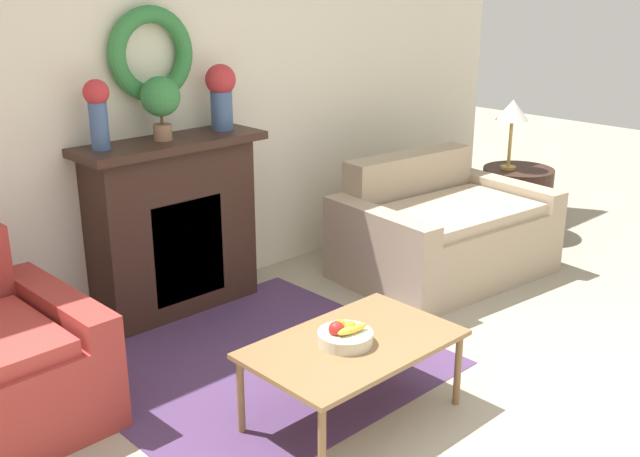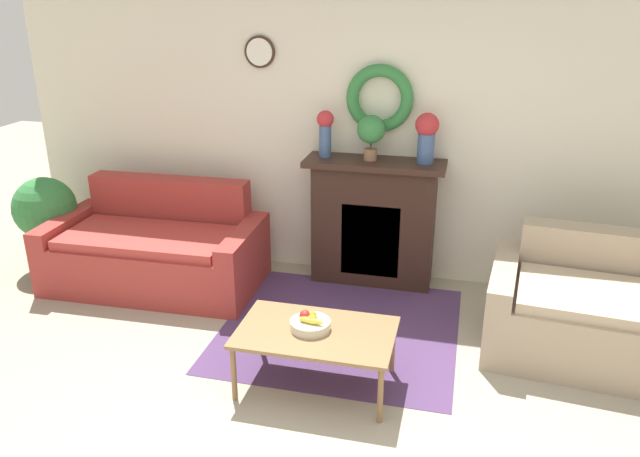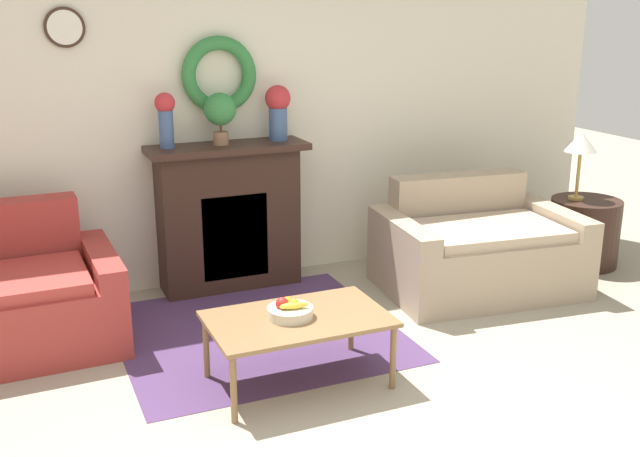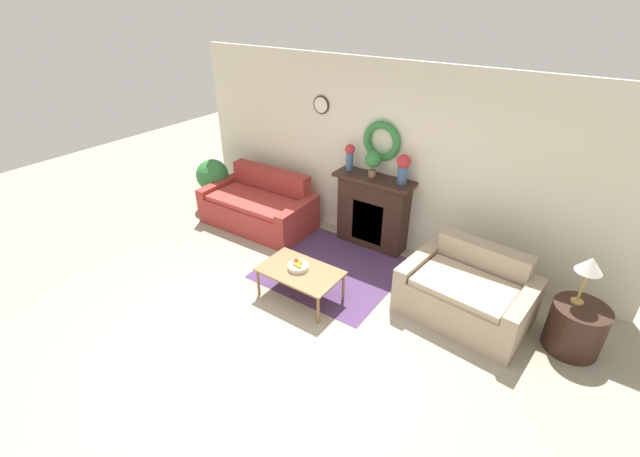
{
  "view_description": "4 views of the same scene",
  "coord_description": "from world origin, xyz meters",
  "px_view_note": "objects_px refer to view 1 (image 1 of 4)",
  "views": [
    {
      "loc": [
        -2.46,
        -1.35,
        2.06
      ],
      "look_at": [
        0.27,
        1.53,
        0.72
      ],
      "focal_mm": 42.0,
      "sensor_mm": 36.0,
      "label": 1
    },
    {
      "loc": [
        0.72,
        -2.55,
        2.49
      ],
      "look_at": [
        -0.26,
        1.42,
        0.9
      ],
      "focal_mm": 35.0,
      "sensor_mm": 36.0,
      "label": 2
    },
    {
      "loc": [
        -1.58,
        -2.8,
        2.11
      ],
      "look_at": [
        0.2,
        1.36,
        0.76
      ],
      "focal_mm": 42.0,
      "sensor_mm": 36.0,
      "label": 3
    },
    {
      "loc": [
        2.56,
        -2.6,
        3.5
      ],
      "look_at": [
        -0.18,
        1.33,
        0.79
      ],
      "focal_mm": 24.0,
      "sensor_mm": 36.0,
      "label": 4
    }
  ],
  "objects_px": {
    "side_table_by_loveseat": "(516,201)",
    "potted_plant_on_mantel": "(160,99)",
    "coffee_table": "(353,348)",
    "table_lamp": "(513,113)",
    "fireplace": "(174,226)",
    "loveseat_right": "(442,232)",
    "fruit_bowl": "(345,335)",
    "vase_on_mantel_left": "(98,109)",
    "vase_on_mantel_right": "(221,92)"
  },
  "relations": [
    {
      "from": "vase_on_mantel_right",
      "to": "fruit_bowl",
      "type": "bearing_deg",
      "value": -108.39
    },
    {
      "from": "fireplace",
      "to": "vase_on_mantel_right",
      "type": "xyz_separation_m",
      "value": [
        0.41,
        0.01,
        0.8
      ]
    },
    {
      "from": "fireplace",
      "to": "table_lamp",
      "type": "xyz_separation_m",
      "value": [
        2.82,
        -0.62,
        0.46
      ]
    },
    {
      "from": "table_lamp",
      "to": "coffee_table",
      "type": "bearing_deg",
      "value": -160.02
    },
    {
      "from": "vase_on_mantel_left",
      "to": "side_table_by_loveseat",
      "type": "bearing_deg",
      "value": -11.59
    },
    {
      "from": "table_lamp",
      "to": "potted_plant_on_mantel",
      "type": "height_order",
      "value": "potted_plant_on_mantel"
    },
    {
      "from": "vase_on_mantel_left",
      "to": "loveseat_right",
      "type": "bearing_deg",
      "value": -20.23
    },
    {
      "from": "loveseat_right",
      "to": "fruit_bowl",
      "type": "bearing_deg",
      "value": -149.32
    },
    {
      "from": "potted_plant_on_mantel",
      "to": "vase_on_mantel_left",
      "type": "bearing_deg",
      "value": 177.11
    },
    {
      "from": "coffee_table",
      "to": "fruit_bowl",
      "type": "xyz_separation_m",
      "value": [
        -0.04,
        0.02,
        0.08
      ]
    },
    {
      "from": "loveseat_right",
      "to": "fruit_bowl",
      "type": "xyz_separation_m",
      "value": [
        -1.87,
        -0.87,
        0.15
      ]
    },
    {
      "from": "table_lamp",
      "to": "vase_on_mantel_right",
      "type": "xyz_separation_m",
      "value": [
        -2.4,
        0.62,
        0.34
      ]
    },
    {
      "from": "vase_on_mantel_left",
      "to": "vase_on_mantel_right",
      "type": "xyz_separation_m",
      "value": [
        0.85,
        0.0,
        0.01
      ]
    },
    {
      "from": "table_lamp",
      "to": "side_table_by_loveseat",
      "type": "bearing_deg",
      "value": -38.66
    },
    {
      "from": "fireplace",
      "to": "coffee_table",
      "type": "relative_size",
      "value": 1.17
    },
    {
      "from": "fruit_bowl",
      "to": "vase_on_mantel_left",
      "type": "xyz_separation_m",
      "value": [
        -0.3,
        1.67,
        0.9
      ]
    },
    {
      "from": "loveseat_right",
      "to": "vase_on_mantel_right",
      "type": "relative_size",
      "value": 3.7
    },
    {
      "from": "side_table_by_loveseat",
      "to": "table_lamp",
      "type": "height_order",
      "value": "table_lamp"
    },
    {
      "from": "potted_plant_on_mantel",
      "to": "table_lamp",
      "type": "bearing_deg",
      "value": -11.95
    },
    {
      "from": "fruit_bowl",
      "to": "table_lamp",
      "type": "bearing_deg",
      "value": 19.44
    },
    {
      "from": "fruit_bowl",
      "to": "table_lamp",
      "type": "distance_m",
      "value": 3.19
    },
    {
      "from": "fireplace",
      "to": "vase_on_mantel_left",
      "type": "relative_size",
      "value": 2.99
    },
    {
      "from": "loveseat_right",
      "to": "potted_plant_on_mantel",
      "type": "distance_m",
      "value": 2.21
    },
    {
      "from": "loveseat_right",
      "to": "vase_on_mantel_left",
      "type": "height_order",
      "value": "vase_on_mantel_left"
    },
    {
      "from": "table_lamp",
      "to": "fruit_bowl",
      "type": "bearing_deg",
      "value": -160.56
    },
    {
      "from": "side_table_by_loveseat",
      "to": "potted_plant_on_mantel",
      "type": "xyz_separation_m",
      "value": [
        -2.93,
        0.66,
        1.09
      ]
    },
    {
      "from": "loveseat_right",
      "to": "table_lamp",
      "type": "xyz_separation_m",
      "value": [
        1.08,
        0.17,
        0.72
      ]
    },
    {
      "from": "vase_on_mantel_left",
      "to": "vase_on_mantel_right",
      "type": "height_order",
      "value": "vase_on_mantel_right"
    },
    {
      "from": "side_table_by_loveseat",
      "to": "coffee_table",
      "type": "bearing_deg",
      "value": -161.46
    },
    {
      "from": "table_lamp",
      "to": "vase_on_mantel_left",
      "type": "distance_m",
      "value": 3.33
    },
    {
      "from": "side_table_by_loveseat",
      "to": "potted_plant_on_mantel",
      "type": "height_order",
      "value": "potted_plant_on_mantel"
    },
    {
      "from": "fruit_bowl",
      "to": "table_lamp",
      "type": "xyz_separation_m",
      "value": [
        2.96,
        1.04,
        0.57
      ]
    },
    {
      "from": "loveseat_right",
      "to": "coffee_table",
      "type": "xyz_separation_m",
      "value": [
        -1.83,
        -0.88,
        0.07
      ]
    },
    {
      "from": "side_table_by_loveseat",
      "to": "loveseat_right",
      "type": "bearing_deg",
      "value": -174.2
    },
    {
      "from": "table_lamp",
      "to": "vase_on_mantel_left",
      "type": "xyz_separation_m",
      "value": [
        -3.25,
        0.62,
        0.33
      ]
    },
    {
      "from": "potted_plant_on_mantel",
      "to": "vase_on_mantel_right",
      "type": "bearing_deg",
      "value": 2.51
    },
    {
      "from": "coffee_table",
      "to": "vase_on_mantel_left",
      "type": "relative_size",
      "value": 2.56
    },
    {
      "from": "fireplace",
      "to": "table_lamp",
      "type": "distance_m",
      "value": 2.92
    },
    {
      "from": "loveseat_right",
      "to": "potted_plant_on_mantel",
      "type": "relative_size",
      "value": 4.03
    },
    {
      "from": "fireplace",
      "to": "vase_on_mantel_left",
      "type": "bearing_deg",
      "value": 179.29
    },
    {
      "from": "fruit_bowl",
      "to": "table_lamp",
      "type": "relative_size",
      "value": 0.47
    },
    {
      "from": "coffee_table",
      "to": "side_table_by_loveseat",
      "type": "height_order",
      "value": "side_table_by_loveseat"
    },
    {
      "from": "coffee_table",
      "to": "vase_on_mantel_right",
      "type": "bearing_deg",
      "value": 73.08
    },
    {
      "from": "vase_on_mantel_left",
      "to": "fruit_bowl",
      "type": "bearing_deg",
      "value": -79.86
    },
    {
      "from": "coffee_table",
      "to": "side_table_by_loveseat",
      "type": "bearing_deg",
      "value": 18.54
    },
    {
      "from": "vase_on_mantel_right",
      "to": "coffee_table",
      "type": "bearing_deg",
      "value": -106.92
    },
    {
      "from": "side_table_by_loveseat",
      "to": "vase_on_mantel_left",
      "type": "distance_m",
      "value": 3.56
    },
    {
      "from": "vase_on_mantel_right",
      "to": "potted_plant_on_mantel",
      "type": "distance_m",
      "value": 0.46
    },
    {
      "from": "fireplace",
      "to": "side_table_by_loveseat",
      "type": "height_order",
      "value": "fireplace"
    },
    {
      "from": "coffee_table",
      "to": "table_lamp",
      "type": "relative_size",
      "value": 1.8
    }
  ]
}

